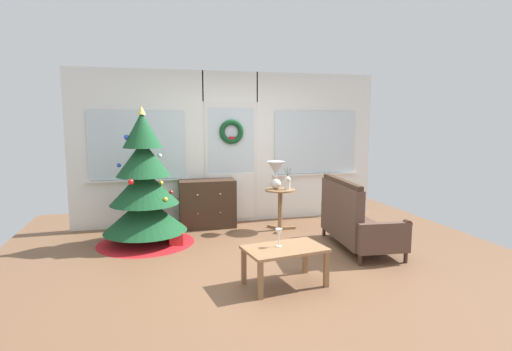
# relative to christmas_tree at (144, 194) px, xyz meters

# --- Properties ---
(ground_plane) EXTENTS (6.76, 6.76, 0.00)m
(ground_plane) POSITION_rel_christmas_tree_xyz_m (1.43, -1.12, -0.71)
(ground_plane) COLOR brown
(back_wall_with_door) EXTENTS (5.20, 0.19, 2.55)m
(back_wall_with_door) POSITION_rel_christmas_tree_xyz_m (1.43, 0.96, 0.57)
(back_wall_with_door) COLOR white
(back_wall_with_door) RESTS_ON ground
(christmas_tree) EXTENTS (1.37, 1.37, 1.94)m
(christmas_tree) POSITION_rel_christmas_tree_xyz_m (0.00, 0.00, 0.00)
(christmas_tree) COLOR #4C331E
(christmas_tree) RESTS_ON ground
(dresser_cabinet) EXTENTS (0.91, 0.46, 0.78)m
(dresser_cabinet) POSITION_rel_christmas_tree_xyz_m (0.98, 0.67, -0.32)
(dresser_cabinet) COLOR #3D281C
(dresser_cabinet) RESTS_ON ground
(settee_sofa) EXTENTS (0.82, 1.48, 0.96)m
(settee_sofa) POSITION_rel_christmas_tree_xyz_m (2.75, -0.97, -0.34)
(settee_sofa) COLOR #3D281C
(settee_sofa) RESTS_ON ground
(side_table) EXTENTS (0.50, 0.48, 0.66)m
(side_table) POSITION_rel_christmas_tree_xyz_m (2.07, 0.19, -0.24)
(side_table) COLOR #8E6642
(side_table) RESTS_ON ground
(table_lamp) EXTENTS (0.28, 0.28, 0.44)m
(table_lamp) POSITION_rel_christmas_tree_xyz_m (2.01, 0.23, 0.23)
(table_lamp) COLOR silver
(table_lamp) RESTS_ON side_table
(flower_vase) EXTENTS (0.11, 0.10, 0.35)m
(flower_vase) POSITION_rel_christmas_tree_xyz_m (2.17, 0.13, 0.07)
(flower_vase) COLOR beige
(flower_vase) RESTS_ON side_table
(coffee_table) EXTENTS (0.91, 0.64, 0.41)m
(coffee_table) POSITION_rel_christmas_tree_xyz_m (1.44, -1.93, -0.36)
(coffee_table) COLOR #8E6642
(coffee_table) RESTS_ON ground
(wine_glass) EXTENTS (0.08, 0.08, 0.20)m
(wine_glass) POSITION_rel_christmas_tree_xyz_m (1.39, -1.88, -0.16)
(wine_glass) COLOR silver
(wine_glass) RESTS_ON coffee_table
(gift_box) EXTENTS (0.19, 0.17, 0.19)m
(gift_box) POSITION_rel_christmas_tree_xyz_m (0.40, -0.24, -0.62)
(gift_box) COLOR red
(gift_box) RESTS_ON ground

